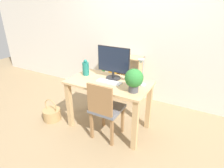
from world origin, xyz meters
TOP-DOWN VIEW (x-y plane):
  - ground_plane at (0.00, 0.00)m, footprint 10.00×10.00m
  - wall_back at (0.00, 1.18)m, footprint 8.00×0.05m
  - desk at (0.00, 0.00)m, footprint 1.18×0.64m
  - monitor at (-0.00, 0.14)m, footprint 0.50×0.22m
  - keyboard at (0.02, -0.02)m, footprint 0.36×0.13m
  - vase at (-0.44, 0.06)m, footprint 0.10×0.10m
  - desk_lamp at (0.46, 0.05)m, footprint 0.10×0.19m
  - potted_plant at (0.43, -0.12)m, footprint 0.23×0.23m
  - chair at (0.09, -0.25)m, footprint 0.40×0.40m
  - bookshelf at (-0.43, 1.01)m, footprint 0.80×0.28m
  - basket at (-0.92, -0.29)m, footprint 0.28×0.28m

SIDE VIEW (x-z plane):
  - ground_plane at x=0.00m, z-range 0.00..0.00m
  - basket at x=-0.92m, z-range -0.09..0.29m
  - bookshelf at x=-0.43m, z-range -0.04..0.82m
  - chair at x=0.09m, z-range 0.05..0.92m
  - desk at x=0.00m, z-range 0.22..0.98m
  - keyboard at x=0.02m, z-range 0.76..0.78m
  - vase at x=-0.44m, z-range 0.75..0.99m
  - potted_plant at x=0.43m, z-range 0.78..1.08m
  - desk_lamp at x=0.46m, z-range 0.80..1.19m
  - monitor at x=0.00m, z-range 0.79..1.26m
  - wall_back at x=0.00m, z-range 0.00..2.60m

